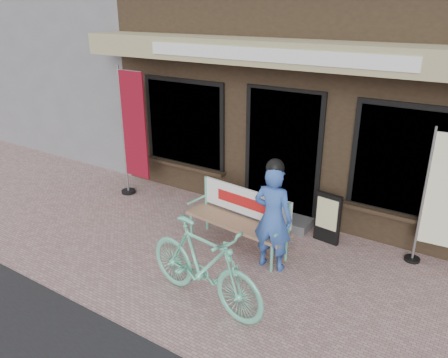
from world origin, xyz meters
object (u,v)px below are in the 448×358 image
Objects in this scene: person at (273,216)px; nobori_red at (133,132)px; nobori_cream at (440,198)px; bicycle at (204,265)px; bench at (240,214)px; menu_stand at (328,218)px.

nobori_red reaches higher than person.
nobori_red is 5.09m from nobori_cream.
person is 0.89× the size of bicycle.
bicycle is at bearing -32.35° from nobori_red.
nobori_cream reaches higher than bench.
nobori_cream is at bearing 30.39° from person.
bench is at bearing 21.77° from bicycle.
person is (0.64, -0.24, 0.25)m from bench.
menu_stand is (-1.42, -0.17, -0.61)m from nobori_cream.
person is at bearing -149.93° from nobori_cream.
nobori_red is (-2.93, 1.93, 0.72)m from bicycle.
person reaches higher than menu_stand.
menu_stand is at bearing -9.24° from bicycle.
nobori_cream is (2.13, 2.39, 0.48)m from bicycle.
menu_stand is (0.71, 2.22, -0.13)m from bicycle.
person is 1.20m from menu_stand.
person reaches higher than bicycle.
bench is at bearing 155.96° from person.
nobori_cream is (5.06, 0.45, -0.24)m from nobori_red.
menu_stand is (1.04, 0.83, -0.12)m from bench.
nobori_red is 3.06× the size of menu_stand.
person reaches higher than bench.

